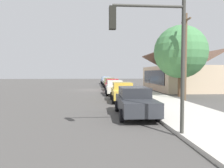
% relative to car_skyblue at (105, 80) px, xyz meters
% --- Properties ---
extents(ground_plane, '(120.00, 120.00, 0.00)m').
position_rel_car_skyblue_xyz_m(ground_plane, '(17.27, -2.84, -0.82)').
color(ground_plane, '#4C4947').
extents(sidewalk_curb, '(60.00, 4.20, 0.16)m').
position_rel_car_skyblue_xyz_m(sidewalk_curb, '(17.27, 2.76, -0.74)').
color(sidewalk_curb, beige).
rests_on(sidewalk_curb, ground).
extents(car_skyblue, '(4.82, 2.09, 1.59)m').
position_rel_car_skyblue_xyz_m(car_skyblue, '(0.00, 0.00, 0.00)').
color(car_skyblue, '#8CB7E0').
rests_on(car_skyblue, ground).
extents(car_silver, '(4.38, 2.13, 1.59)m').
position_rel_car_skyblue_xyz_m(car_silver, '(6.11, 0.04, -0.00)').
color(car_silver, silver).
rests_on(car_silver, ground).
extents(car_olive, '(4.70, 2.06, 1.59)m').
position_rel_car_skyblue_xyz_m(car_olive, '(11.94, 0.05, 0.00)').
color(car_olive, olive).
rests_on(car_olive, ground).
extents(car_cherry, '(4.48, 2.05, 1.59)m').
position_rel_car_skyblue_xyz_m(car_cherry, '(18.38, -0.00, -0.00)').
color(car_cherry, red).
rests_on(car_cherry, ground).
extents(car_ivory, '(4.76, 2.11, 1.59)m').
position_rel_car_skyblue_xyz_m(car_ivory, '(24.36, -0.23, 0.00)').
color(car_ivory, silver).
rests_on(car_ivory, ground).
extents(car_mustard, '(4.78, 2.11, 1.59)m').
position_rel_car_skyblue_xyz_m(car_mustard, '(29.93, -0.07, 0.00)').
color(car_mustard, gold).
rests_on(car_mustard, ground).
extents(car_charcoal, '(4.92, 2.11, 1.59)m').
position_rel_car_skyblue_xyz_m(car_charcoal, '(36.35, -0.21, 0.00)').
color(car_charcoal, '#2D3035').
rests_on(car_charcoal, ground).
extents(storefront_building, '(13.27, 7.10, 5.26)m').
position_rel_car_skyblue_xyz_m(storefront_building, '(18.39, 9.15, 0.99)').
color(storefront_building, '#CCB293').
rests_on(storefront_building, ground).
extents(shade_tree, '(5.30, 5.30, 7.18)m').
position_rel_car_skyblue_xyz_m(shade_tree, '(26.97, 6.18, 3.70)').
color(shade_tree, brown).
rests_on(shade_tree, ground).
extents(traffic_light_main, '(0.37, 2.79, 5.20)m').
position_rel_car_skyblue_xyz_m(traffic_light_main, '(40.60, -0.30, 2.68)').
color(traffic_light_main, '#383833').
rests_on(traffic_light_main, ground).
extents(utility_pole_wooden, '(1.80, 0.24, 7.50)m').
position_rel_car_skyblue_xyz_m(utility_pole_wooden, '(30.09, 5.36, 3.11)').
color(utility_pole_wooden, brown).
rests_on(utility_pole_wooden, ground).
extents(fire_hydrant_red, '(0.22, 0.22, 0.71)m').
position_rel_car_skyblue_xyz_m(fire_hydrant_red, '(20.71, 1.36, -0.32)').
color(fire_hydrant_red, red).
rests_on(fire_hydrant_red, sidewalk_curb).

